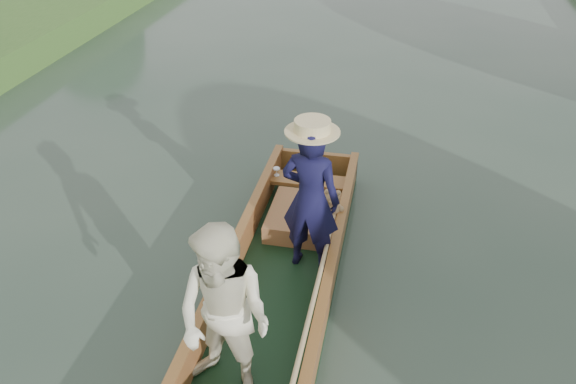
# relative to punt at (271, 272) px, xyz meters

# --- Properties ---
(ground) EXTENTS (120.00, 120.00, 0.00)m
(ground) POSITION_rel_punt_xyz_m (-0.01, 0.19, -0.58)
(ground) COLOR #283D30
(ground) RESTS_ON ground
(punt) EXTENTS (1.16, 5.01, 1.75)m
(punt) POSITION_rel_punt_xyz_m (0.00, 0.00, 0.00)
(punt) COLOR black
(punt) RESTS_ON ground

